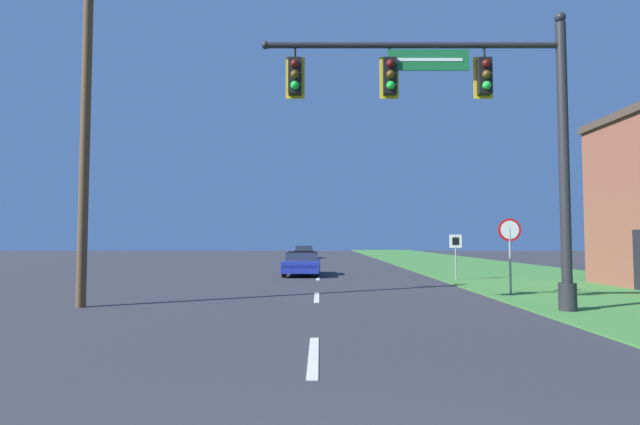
{
  "coord_description": "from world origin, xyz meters",
  "views": [
    {
      "loc": [
        0.1,
        -2.01,
        1.84
      ],
      "look_at": [
        0.0,
        31.63,
        3.67
      ],
      "focal_mm": 28.0,
      "sensor_mm": 36.0,
      "label": 1
    }
  ],
  "objects": [
    {
      "name": "grass_verge_right",
      "position": [
        10.5,
        30.0,
        0.02
      ],
      "size": [
        10.0,
        110.0,
        0.04
      ],
      "color": "#428438",
      "rests_on": "ground"
    },
    {
      "name": "road_center_line",
      "position": [
        0.0,
        22.0,
        0.01
      ],
      "size": [
        0.16,
        34.8,
        0.01
      ],
      "color": "silver",
      "rests_on": "ground"
    },
    {
      "name": "signal_mast",
      "position": [
        4.29,
        10.74,
        4.8
      ],
      "size": [
        8.05,
        0.47,
        7.75
      ],
      "color": "#232326",
      "rests_on": "grass_verge_right"
    },
    {
      "name": "car_ahead",
      "position": [
        -0.82,
        23.93,
        0.6
      ],
      "size": [
        1.88,
        4.53,
        1.19
      ],
      "color": "black",
      "rests_on": "ground"
    },
    {
      "name": "far_car",
      "position": [
        -1.5,
        47.95,
        0.61
      ],
      "size": [
        1.82,
        4.64,
        1.19
      ],
      "color": "black",
      "rests_on": "ground"
    },
    {
      "name": "stop_sign",
      "position": [
        6.4,
        14.54,
        1.86
      ],
      "size": [
        0.76,
        0.07,
        2.5
      ],
      "color": "gray",
      "rests_on": "grass_verge_right"
    },
    {
      "name": "route_sign_post",
      "position": [
        6.23,
        20.53,
        1.53
      ],
      "size": [
        0.55,
        0.06,
        2.03
      ],
      "color": "gray",
      "rests_on": "grass_verge_right"
    },
    {
      "name": "utility_pole_near",
      "position": [
        -6.42,
        11.68,
        5.33
      ],
      "size": [
        1.8,
        0.26,
        10.34
      ],
      "color": "brown",
      "rests_on": "ground"
    }
  ]
}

